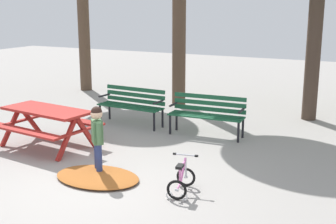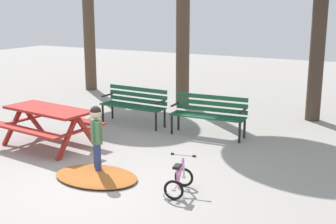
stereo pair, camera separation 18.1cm
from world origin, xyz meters
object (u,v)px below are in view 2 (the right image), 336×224
picnic_table (48,117)px  park_bench_left (209,112)px  child_standing (96,134)px  kids_bicycle (179,180)px  park_bench_far_left (135,103)px

picnic_table → park_bench_left: size_ratio=1.19×
child_standing → park_bench_left: bearing=75.4°
park_bench_left → kids_bicycle: 3.14m
picnic_table → child_standing: 1.85m
picnic_table → child_standing: (1.70, -0.71, 0.08)m
picnic_table → kids_bicycle: picnic_table is taller
park_bench_left → kids_bicycle: park_bench_left is taller
park_bench_left → child_standing: child_standing is taller
park_bench_far_left → park_bench_left: 1.89m
picnic_table → park_bench_left: bearing=41.7°
park_bench_left → kids_bicycle: bearing=-74.7°
picnic_table → child_standing: bearing=-22.7°
kids_bicycle → park_bench_far_left: bearing=131.6°
picnic_table → kids_bicycle: size_ratio=3.21×
park_bench_far_left → kids_bicycle: 4.10m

